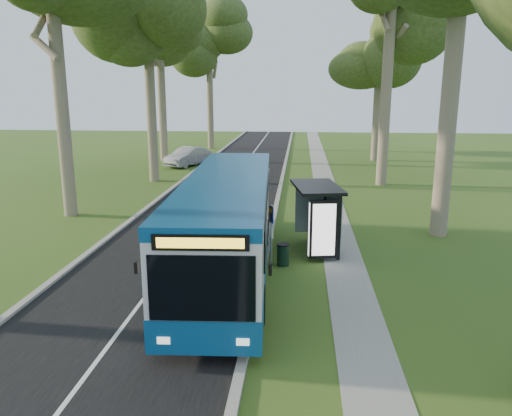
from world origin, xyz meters
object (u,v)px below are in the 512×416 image
Objects in this scene: litter_bin at (283,254)px; car_silver at (188,157)px; car_white at (189,155)px; bus_stop_sign at (271,230)px; bus at (228,224)px; bus_shelter at (320,207)px.

litter_bin is 25.45m from car_silver.
bus_stop_sign is at bearing -81.13° from car_white.
bus_shelter is at bearing 32.06° from bus.
bus reaches higher than car_white.
bus_stop_sign is at bearing -132.03° from litter_bin.
bus reaches higher than litter_bin.
bus reaches higher than bus_stop_sign.
bus_shelter is at bearing -41.60° from car_silver.
litter_bin is at bearing 24.77° from bus_stop_sign.
bus_stop_sign is at bearing 10.70° from bus.
bus_shelter is 24.63m from car_silver.
car_silver reaches higher than car_white.
bus_stop_sign is 2.88× the size of litter_bin.
bus_shelter is 4.03× the size of litter_bin.
bus_shelter reaches higher than bus_stop_sign.
bus_stop_sign is 27.26m from car_white.
bus is 15.76× the size of litter_bin.
bus is 3.91× the size of bus_shelter.
bus_stop_sign reaches higher than car_silver.
car_silver is at bearing -90.44° from car_white.
bus_shelter is at bearing -76.00° from car_white.
litter_bin is at bearing -45.85° from car_silver.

